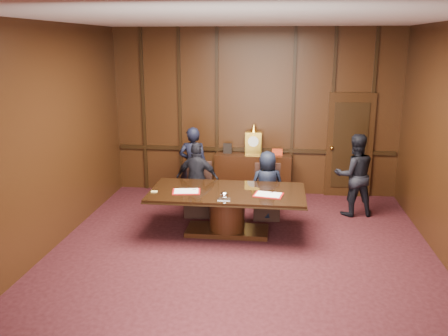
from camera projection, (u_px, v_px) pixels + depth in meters
name	position (u px, v px, depth m)	size (l,w,h in m)	color
room	(246.00, 148.00, 6.76)	(7.00, 7.04, 3.50)	black
sideboard	(253.00, 173.00, 10.09)	(1.60, 0.45, 1.54)	black
conference_table	(227.00, 205.00, 8.04)	(2.62, 1.32, 0.76)	black
folder_left	(186.00, 191.00, 7.93)	(0.51, 0.40, 0.02)	#AB0F10
folder_right	(268.00, 195.00, 7.76)	(0.51, 0.40, 0.02)	#AB0F10
inkstand	(224.00, 196.00, 7.53)	(0.20, 0.14, 0.12)	white
notepad	(154.00, 192.00, 7.92)	(0.10, 0.07, 0.01)	#DFC56D
chair_left	(198.00, 199.00, 9.02)	(0.50, 0.50, 0.99)	black
chair_right	(267.00, 202.00, 8.87)	(0.49, 0.49, 0.99)	black
signatory_left	(197.00, 180.00, 8.84)	(0.83, 0.35, 1.41)	black
signatory_right	(267.00, 185.00, 8.70)	(0.63, 0.41, 1.28)	black
witness_left	(193.00, 165.00, 9.57)	(0.57, 0.37, 1.56)	black
witness_right	(354.00, 175.00, 8.86)	(0.76, 0.59, 1.56)	black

